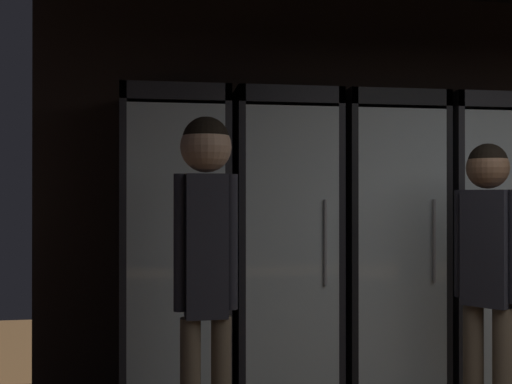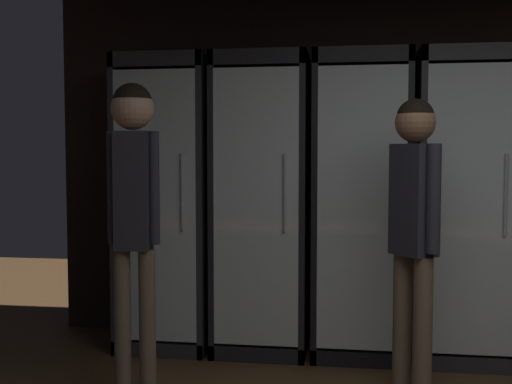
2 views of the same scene
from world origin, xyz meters
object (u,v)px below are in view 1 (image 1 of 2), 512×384
object	(u,v)px
cooler_left	(281,258)
shopper_near	(206,249)
cooler_far_left	(175,260)
shopper_far	(488,261)
cooler_right	(478,254)
cooler_center	(382,256)

from	to	relation	value
cooler_left	shopper_near	bearing A→B (deg)	-116.80
cooler_far_left	shopper_far	xyz separation A→B (m)	(1.62, -0.83, 0.06)
cooler_left	shopper_near	size ratio (longest dim) A/B	1.17
cooler_right	shopper_far	world-z (taller)	cooler_right
cooler_right	shopper_near	xyz separation A→B (m)	(-1.90, -1.10, 0.16)
cooler_left	shopper_far	bearing A→B (deg)	-41.36
cooler_center	cooler_far_left	bearing A→B (deg)	179.93
cooler_right	shopper_near	distance (m)	2.20
cooler_left	shopper_near	distance (m)	1.25
shopper_near	cooler_center	bearing A→B (deg)	41.85
cooler_left	cooler_right	xyz separation A→B (m)	(1.34, -0.00, 0.00)
cooler_left	cooler_right	bearing A→B (deg)	-0.09
cooler_far_left	cooler_center	bearing A→B (deg)	-0.07
cooler_left	cooler_center	bearing A→B (deg)	-0.21
cooler_left	shopper_near	world-z (taller)	cooler_left
shopper_far	cooler_left	bearing A→B (deg)	138.64
cooler_far_left	cooler_right	size ratio (longest dim) A/B	1.00
cooler_center	cooler_right	xyz separation A→B (m)	(0.67, 0.00, 0.00)
cooler_right	shopper_near	bearing A→B (deg)	-149.91
cooler_center	shopper_near	bearing A→B (deg)	-138.15
cooler_right	shopper_near	world-z (taller)	cooler_right
cooler_left	cooler_center	world-z (taller)	same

